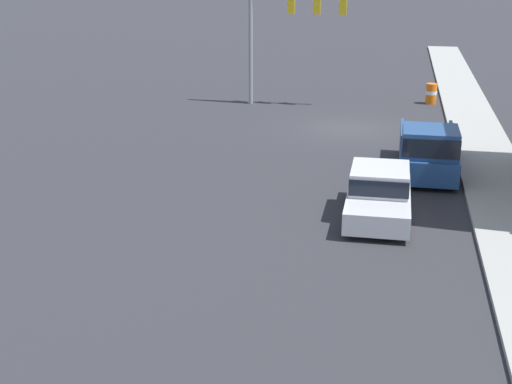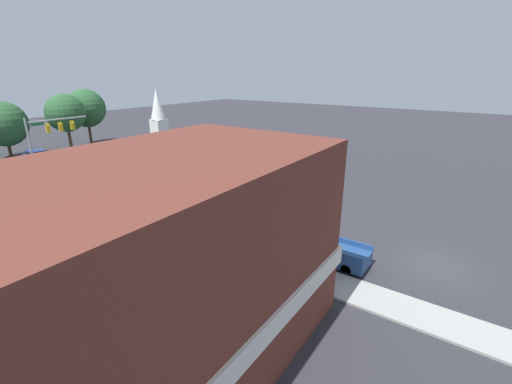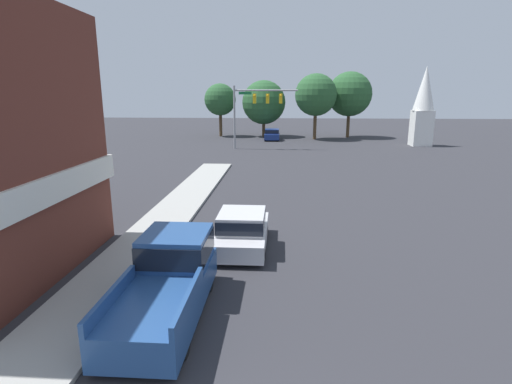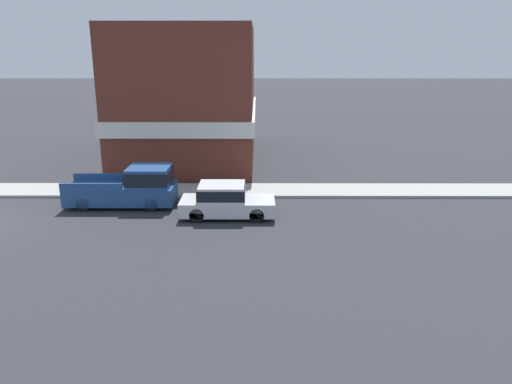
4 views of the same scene
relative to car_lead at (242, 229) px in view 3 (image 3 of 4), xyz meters
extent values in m
cylinder|color=gray|center=(-3.77, 29.55, 2.63)|extent=(0.22, 0.22, 6.85)
cylinder|color=gray|center=(-0.33, 29.55, 5.56)|extent=(6.88, 0.18, 0.18)
cube|color=gold|center=(-1.55, 29.55, 4.69)|extent=(0.36, 0.36, 1.05)
sphere|color=yellow|center=(-1.55, 29.35, 5.01)|extent=(0.22, 0.22, 0.22)
cube|color=gold|center=(-0.13, 29.55, 4.69)|extent=(0.36, 0.36, 1.05)
sphere|color=yellow|center=(-0.13, 29.35, 5.01)|extent=(0.22, 0.22, 0.22)
cube|color=gold|center=(1.29, 29.55, 4.69)|extent=(0.36, 0.36, 1.05)
sphere|color=yellow|center=(1.29, 29.35, 5.01)|extent=(0.22, 0.22, 0.22)
cube|color=#196B38|center=(-2.57, 29.55, 5.27)|extent=(1.40, 0.04, 0.30)
cylinder|color=black|center=(-0.84, 1.45, -0.46)|extent=(0.22, 0.66, 0.66)
cylinder|color=black|center=(0.84, 1.45, -0.46)|extent=(0.22, 0.66, 0.66)
cylinder|color=black|center=(-0.84, -1.22, -0.46)|extent=(0.22, 0.66, 0.66)
cylinder|color=black|center=(0.84, -1.22, -0.46)|extent=(0.22, 0.66, 0.66)
cube|color=silver|center=(0.00, 0.11, -0.29)|extent=(1.89, 4.30, 0.65)
cube|color=silver|center=(0.00, -0.15, 0.39)|extent=(1.74, 2.06, 0.70)
cube|color=black|center=(0.00, -0.15, 0.39)|extent=(1.76, 2.15, 0.49)
cylinder|color=black|center=(-0.69, 39.95, -0.46)|extent=(0.22, 0.66, 0.66)
cylinder|color=black|center=(1.03, 39.95, -0.46)|extent=(0.22, 0.66, 0.66)
cylinder|color=black|center=(-0.69, 37.29, -0.46)|extent=(0.22, 0.66, 0.66)
cylinder|color=black|center=(1.03, 37.29, -0.46)|extent=(0.22, 0.66, 0.66)
cube|color=navy|center=(0.17, 38.62, -0.26)|extent=(1.95, 4.29, 0.71)
cube|color=navy|center=(0.17, 38.37, 0.39)|extent=(1.79, 2.06, 0.58)
cube|color=black|center=(0.17, 38.37, 0.39)|extent=(1.81, 2.14, 0.41)
cylinder|color=black|center=(-2.50, -3.56, -0.46)|extent=(0.22, 0.66, 0.66)
cylinder|color=black|center=(-0.71, -3.56, -0.46)|extent=(0.22, 0.66, 0.66)
cylinder|color=black|center=(-2.50, -6.80, -0.46)|extent=(0.22, 0.66, 0.66)
cylinder|color=black|center=(-0.71, -6.80, -0.46)|extent=(0.22, 0.66, 0.66)
cube|color=navy|center=(-1.60, -5.18, -0.19)|extent=(2.00, 5.23, 0.85)
cube|color=navy|center=(-1.60, -3.76, 0.70)|extent=(1.90, 1.99, 0.93)
cube|color=black|center=(-1.60, -3.76, 0.70)|extent=(1.92, 2.07, 0.65)
cube|color=navy|center=(-2.55, -6.33, 0.41)|extent=(0.12, 2.94, 0.35)
cube|color=navy|center=(-0.66, -6.33, 0.41)|extent=(0.12, 2.94, 0.35)
cube|color=white|center=(17.83, 33.69, 1.25)|extent=(2.18, 2.18, 4.09)
cone|color=white|center=(17.83, 33.69, 5.80)|extent=(2.40, 2.40, 5.00)
cylinder|color=#4C3823|center=(-7.38, 43.03, 0.80)|extent=(0.44, 0.44, 3.19)
sphere|color=#28562D|center=(-7.38, 43.03, 4.41)|extent=(4.48, 4.48, 4.48)
cylinder|color=#4C3823|center=(-1.16, 43.04, 0.23)|extent=(0.44, 0.44, 2.06)
sphere|color=#28562D|center=(-1.16, 43.04, 4.02)|extent=(6.13, 6.13, 6.13)
cylinder|color=#4C3823|center=(5.89, 39.91, 0.89)|extent=(0.44, 0.44, 3.38)
sphere|color=#28562D|center=(5.89, 39.91, 5.07)|extent=(5.53, 5.53, 5.53)
cylinder|color=#4C3823|center=(10.76, 42.75, 0.82)|extent=(0.44, 0.44, 3.23)
sphere|color=#28562D|center=(10.76, 42.75, 5.17)|extent=(6.08, 6.08, 6.08)
camera|label=1|loc=(-0.27, 20.96, 7.04)|focal=50.00mm
camera|label=2|loc=(-20.37, -12.53, 10.85)|focal=24.00mm
camera|label=3|loc=(1.50, -14.77, 5.14)|focal=28.00mm
camera|label=4|loc=(21.74, 1.49, 6.81)|focal=35.00mm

